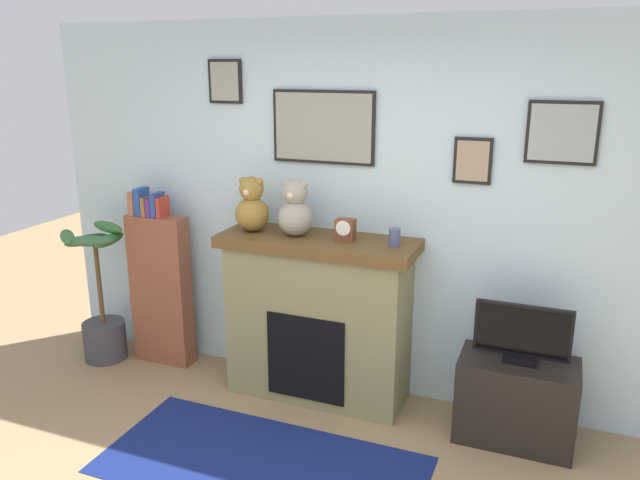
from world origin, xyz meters
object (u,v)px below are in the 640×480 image
potted_plant (101,310)px  candle_jar (395,237)px  tv_stand (516,400)px  mantel_clock (345,230)px  teddy_bear_brown (295,210)px  bookshelf (160,285)px  teddy_bear_tan (252,207)px  television (522,335)px  fireplace (318,317)px

potted_plant → candle_jar: (2.34, 0.10, 0.82)m
tv_stand → mantel_clock: bearing=177.6°
mantel_clock → teddy_bear_brown: (-0.36, 0.00, 0.10)m
bookshelf → teddy_bear_tan: teddy_bear_tan is taller
television → mantel_clock: size_ratio=3.90×
television → candle_jar: bearing=176.5°
candle_jar → teddy_bear_tan: (-1.02, -0.00, 0.11)m
mantel_clock → teddy_bear_tan: size_ratio=0.38×
teddy_bear_tan → fireplace: bearing=2.1°
television → teddy_bear_brown: teddy_bear_brown is taller
candle_jar → mantel_clock: bearing=-179.7°
fireplace → teddy_bear_brown: (-0.16, -0.02, 0.76)m
candle_jar → teddy_bear_brown: size_ratio=0.30×
potted_plant → teddy_bear_tan: bearing=4.5°
bookshelf → television: bearing=-2.2°
television → teddy_bear_brown: size_ratio=1.48×
candle_jar → teddy_bear_tan: size_ratio=0.30×
mantel_clock → teddy_bear_brown: teddy_bear_brown is taller
mantel_clock → television: bearing=-2.4°
mantel_clock → potted_plant: bearing=-177.1°
tv_stand → television: (0.00, -0.00, 0.45)m
fireplace → teddy_bear_brown: 0.77m
candle_jar → teddy_bear_brown: teddy_bear_brown is taller
potted_plant → candle_jar: candle_jar is taller
bookshelf → potted_plant: size_ratio=1.26×
potted_plant → television: bearing=1.0°
teddy_bear_tan → teddy_bear_brown: bearing=-0.0°
television → fireplace: bearing=177.1°
tv_stand → mantel_clock: mantel_clock is taller
candle_jar → mantel_clock: mantel_clock is taller
tv_stand → television: television is taller
tv_stand → teddy_bear_tan: 2.14m
fireplace → bookshelf: bookshelf is taller
bookshelf → television: 2.70m
fireplace → teddy_bear_brown: size_ratio=3.50×
potted_plant → teddy_bear_tan: size_ratio=2.91×
television → tv_stand: bearing=90.0°
tv_stand → candle_jar: size_ratio=6.18×
television → teddy_bear_brown: (-1.52, 0.05, 0.63)m
television → teddy_bear_tan: 1.95m
teddy_bear_tan → potted_plant: bearing=-175.5°
fireplace → television: fireplace is taller
candle_jar → television: bearing=-3.5°
bookshelf → tv_stand: size_ratio=1.96×
television → candle_jar: 0.98m
tv_stand → teddy_bear_brown: (-1.52, 0.05, 1.08)m
tv_stand → mantel_clock: 1.52m
potted_plant → teddy_bear_tan: teddy_bear_tan is taller
fireplace → mantel_clock: bearing=-5.5°
teddy_bear_tan → mantel_clock: bearing=-0.1°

